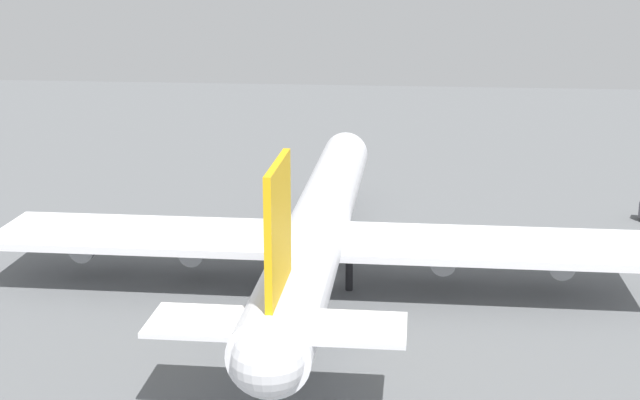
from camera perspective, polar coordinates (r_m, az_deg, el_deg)
The scene contains 3 objects.
ground_plane at distance 89.51m, azimuth -0.00°, elevation -4.85°, with size 268.68×268.68×0.00m, color slate.
cargo_airplane at distance 87.21m, azimuth -0.04°, elevation -1.55°, with size 67.17×60.76×17.41m.
safety_cone_nose at distance 118.14m, azimuth 1.66°, elevation 0.30°, with size 0.50×0.50×0.71m, color orange.
Camera 1 is at (-83.64, -8.98, 30.58)m, focal length 51.37 mm.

